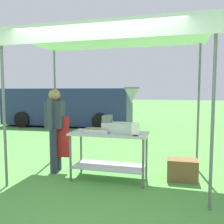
% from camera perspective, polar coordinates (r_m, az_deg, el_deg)
% --- Properties ---
extents(ground_plane, '(70.00, 70.00, 0.00)m').
position_cam_1_polar(ground_plane, '(9.19, 7.45, -4.84)').
color(ground_plane, '#519342').
extents(stall_canopy, '(3.34, 1.92, 2.55)m').
position_cam_1_polar(stall_canopy, '(4.26, -0.35, 16.97)').
color(stall_canopy, slate).
rests_on(stall_canopy, ground).
extents(donut_cart, '(1.36, 0.59, 0.85)m').
position_cam_1_polar(donut_cart, '(4.18, -0.69, -8.12)').
color(donut_cart, '#B7B7BC').
rests_on(donut_cart, ground).
extents(donut_tray, '(0.46, 0.27, 0.07)m').
position_cam_1_polar(donut_tray, '(4.10, -3.51, -4.76)').
color(donut_tray, '#B7B7BC').
rests_on(donut_tray, donut_cart).
extents(donut_fryer, '(0.63, 0.28, 0.79)m').
position_cam_1_polar(donut_fryer, '(4.04, 2.52, -1.02)').
color(donut_fryer, '#B7B7BC').
rests_on(donut_fryer, donut_cart).
extents(menu_sign, '(0.13, 0.05, 0.22)m').
position_cam_1_polar(menu_sign, '(3.82, 5.69, -4.43)').
color(menu_sign, black).
rests_on(menu_sign, donut_cart).
extents(vendor, '(0.46, 0.54, 1.61)m').
position_cam_1_polar(vendor, '(4.68, -13.59, -3.25)').
color(vendor, '#2D3347').
rests_on(vendor, ground).
extents(supply_crate, '(0.52, 0.33, 0.38)m').
position_cam_1_polar(supply_crate, '(4.44, 16.68, -13.27)').
color(supply_crate, brown).
rests_on(supply_crate, ground).
extents(van_navy, '(5.78, 2.38, 1.69)m').
position_cam_1_polar(van_navy, '(11.01, -10.57, 1.36)').
color(van_navy, navy).
rests_on(van_navy, ground).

